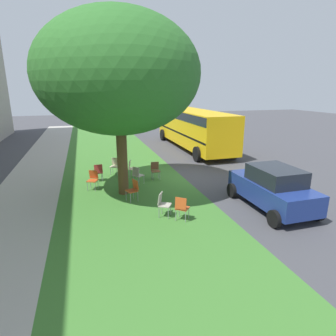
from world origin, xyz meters
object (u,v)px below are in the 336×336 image
object	(u,v)px
parked_car	(272,188)
chair_3	(93,178)
chair_7	(137,174)
chair_8	(182,207)
chair_0	(163,203)
chair_6	(98,171)
school_bus	(193,125)
chair_4	(132,167)
chair_5	(115,165)
chair_1	(133,189)
chair_2	(155,169)
street_tree	(118,74)

from	to	relation	value
parked_car	chair_3	bearing A→B (deg)	57.35
chair_7	chair_8	bearing A→B (deg)	-170.01
chair_0	parked_car	size ratio (longest dim) A/B	0.24
chair_6	chair_8	size ratio (longest dim) A/B	1.00
chair_7	school_bus	distance (m)	9.31
chair_4	parked_car	world-z (taller)	parked_car
chair_4	chair_5	distance (m)	1.11
school_bus	chair_8	bearing A→B (deg)	156.75
chair_6	chair_1	bearing A→B (deg)	-157.55
chair_4	chair_6	world-z (taller)	same
chair_4	chair_8	bearing A→B (deg)	-171.72
chair_0	chair_5	size ratio (longest dim) A/B	1.00
chair_7	school_bus	world-z (taller)	school_bus
chair_8	school_bus	distance (m)	12.57
chair_0	parked_car	xyz separation A→B (m)	(-0.51, -4.16, 0.32)
chair_0	school_bus	size ratio (longest dim) A/B	0.08
chair_4	chair_8	world-z (taller)	same
chair_2	chair_7	distance (m)	1.17
chair_7	parked_car	world-z (taller)	parked_car
chair_5	chair_6	distance (m)	1.39
chair_2	street_tree	bearing A→B (deg)	130.33
chair_3	school_bus	distance (m)	10.75
chair_4	school_bus	size ratio (longest dim) A/B	0.08
chair_4	chair_5	bearing A→B (deg)	44.33
street_tree	parked_car	world-z (taller)	street_tree
chair_7	chair_8	distance (m)	4.29
chair_6	school_bus	bearing A→B (deg)	-50.00
chair_7	school_bus	xyz separation A→B (m)	(7.27, -5.68, 1.24)
chair_3	chair_7	world-z (taller)	same
chair_0	chair_7	size ratio (longest dim) A/B	1.00
chair_8	parked_car	world-z (taller)	parked_car
chair_1	chair_8	bearing A→B (deg)	-150.73
chair_3	parked_car	world-z (taller)	parked_car
chair_6	parked_car	distance (m)	8.07
chair_4	school_bus	distance (m)	8.40
chair_7	chair_8	size ratio (longest dim) A/B	1.00
street_tree	chair_1	distance (m)	4.57
street_tree	chair_3	distance (m)	4.72
chair_4	chair_7	bearing A→B (deg)	-177.53
street_tree	school_bus	distance (m)	10.98
street_tree	parked_car	bearing A→B (deg)	-121.97
chair_8	chair_4	bearing A→B (deg)	8.28
chair_1	school_bus	world-z (taller)	school_bus
chair_1	chair_2	size ratio (longest dim) A/B	1.00
chair_2	chair_7	size ratio (longest dim) A/B	1.00
street_tree	chair_6	size ratio (longest dim) A/B	8.39
chair_1	chair_3	distance (m)	2.39
street_tree	chair_7	world-z (taller)	street_tree
chair_4	chair_6	size ratio (longest dim) A/B	1.00
chair_2	school_bus	xyz separation A→B (m)	(6.69, -4.66, 1.24)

